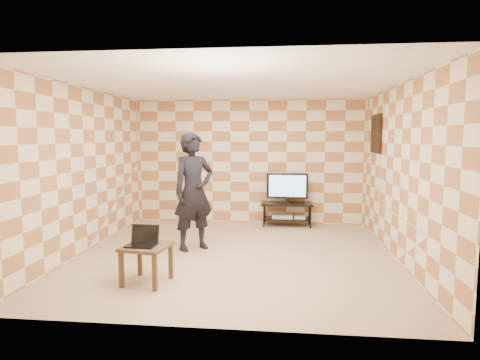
% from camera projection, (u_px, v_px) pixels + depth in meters
% --- Properties ---
extents(floor, '(5.00, 5.00, 0.00)m').
position_uv_depth(floor, '(236.00, 255.00, 6.44)').
color(floor, tan).
rests_on(floor, ground).
extents(wall_back, '(5.00, 0.02, 2.70)m').
position_uv_depth(wall_back, '(249.00, 162.00, 8.77)').
color(wall_back, beige).
rests_on(wall_back, ground).
extents(wall_front, '(5.00, 0.02, 2.70)m').
position_uv_depth(wall_front, '(206.00, 193.00, 3.83)').
color(wall_front, beige).
rests_on(wall_front, ground).
extents(wall_left, '(0.02, 5.00, 2.70)m').
position_uv_depth(wall_left, '(85.00, 170.00, 6.56)').
color(wall_left, beige).
rests_on(wall_left, ground).
extents(wall_right, '(0.02, 5.00, 2.70)m').
position_uv_depth(wall_right, '(401.00, 173.00, 6.04)').
color(wall_right, beige).
rests_on(wall_right, ground).
extents(ceiling, '(5.00, 5.00, 0.02)m').
position_uv_depth(ceiling, '(236.00, 84.00, 6.15)').
color(ceiling, white).
rests_on(ceiling, wall_back).
extents(wall_art, '(0.04, 0.72, 0.72)m').
position_uv_depth(wall_art, '(376.00, 134.00, 7.51)').
color(wall_art, black).
rests_on(wall_art, wall_right).
extents(tv_stand, '(1.10, 0.49, 0.50)m').
position_uv_depth(tv_stand, '(287.00, 209.00, 8.52)').
color(tv_stand, black).
rests_on(tv_stand, floor).
extents(tv, '(0.87, 0.17, 0.63)m').
position_uv_depth(tv, '(287.00, 187.00, 8.46)').
color(tv, black).
rests_on(tv, tv_stand).
extents(dvd_player, '(0.44, 0.31, 0.07)m').
position_uv_depth(dvd_player, '(282.00, 216.00, 8.57)').
color(dvd_player, '#B1B1B3').
rests_on(dvd_player, tv_stand).
extents(game_console, '(0.25, 0.20, 0.05)m').
position_uv_depth(game_console, '(300.00, 217.00, 8.50)').
color(game_console, silver).
rests_on(game_console, tv_stand).
extents(side_table, '(0.63, 0.63, 0.50)m').
position_uv_depth(side_table, '(147.00, 252.00, 5.17)').
color(side_table, '#372417').
rests_on(side_table, floor).
extents(laptop, '(0.39, 0.32, 0.25)m').
position_uv_depth(laptop, '(143.00, 241.00, 5.15)').
color(laptop, black).
rests_on(laptop, side_table).
extents(person, '(0.85, 0.82, 1.97)m').
position_uv_depth(person, '(194.00, 192.00, 6.68)').
color(person, black).
rests_on(person, floor).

